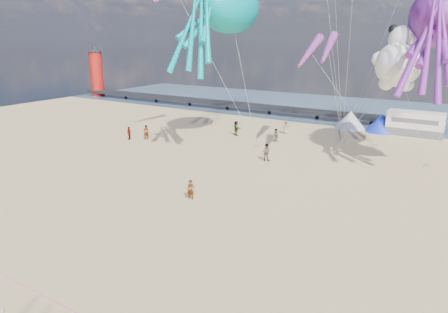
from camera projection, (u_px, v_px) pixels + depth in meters
ground at (184, 274)px, 20.79m from camera, size 120.00×120.00×0.00m
water at (386, 113)px, 65.67m from camera, size 120.00×120.00×0.00m
pier at (208, 102)px, 70.48m from camera, size 60.00×3.00×0.50m
lighthouse at (97, 74)px, 83.56m from camera, size 2.60×2.60×9.00m
motorhome_0 at (415, 124)px, 49.99m from camera, size 6.60×2.50×3.00m
tent_white at (350, 119)px, 54.09m from camera, size 4.00×4.00×2.40m
tent_blue at (381, 123)px, 52.08m from camera, size 4.00×4.00×2.40m
standing_person at (191, 190)px, 30.22m from camera, size 0.64×0.50×1.53m
beachgoer_1 at (266, 152)px, 39.75m from camera, size 0.93×0.67×1.78m
beachgoer_3 at (129, 133)px, 48.20m from camera, size 1.13×0.86×1.55m
beachgoer_4 at (236, 128)px, 50.11m from camera, size 1.16×0.96×1.85m
beachgoer_5 at (146, 132)px, 48.16m from camera, size 1.16×1.72×1.78m
beachgoer_6 at (285, 128)px, 51.09m from camera, size 0.66×0.54×1.55m
beachgoer_7 at (276, 136)px, 46.85m from camera, size 0.92×0.75×1.62m
sandbag_a at (256, 146)px, 44.93m from camera, size 0.50×0.35×0.22m
sandbag_b at (334, 151)px, 43.16m from camera, size 0.50×0.35×0.22m
sandbag_c at (427, 166)px, 37.99m from camera, size 0.50×0.35×0.22m
sandbag_d at (375, 145)px, 45.24m from camera, size 0.50×0.35×0.22m
sandbag_e at (342, 142)px, 46.52m from camera, size 0.50×0.35×0.22m
kite_octopus_teal at (230, 7)px, 42.04m from camera, size 4.85×10.75×12.14m
kite_octopus_purple at (442, 17)px, 35.82m from camera, size 5.76×11.08×12.14m
kite_panda at (398, 64)px, 36.82m from camera, size 6.12×5.91×7.10m
windsock_mid at (310, 51)px, 41.30m from camera, size 1.00×6.30×6.30m
windsock_right at (328, 48)px, 36.38m from camera, size 1.39×4.88×4.81m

